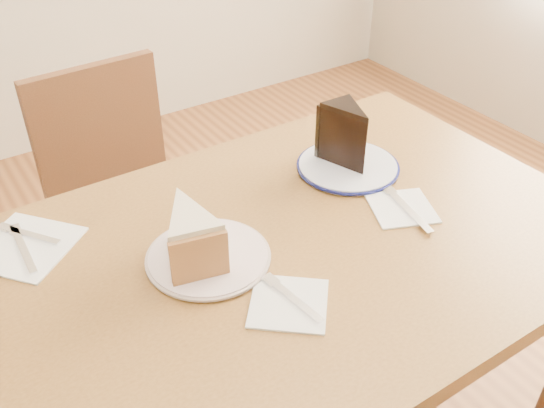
{
  "coord_description": "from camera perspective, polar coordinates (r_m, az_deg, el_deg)",
  "views": [
    {
      "loc": [
        -0.53,
        -0.73,
        1.48
      ],
      "look_at": [
        -0.01,
        0.06,
        0.8
      ],
      "focal_mm": 40.0,
      "sensor_mm": 36.0,
      "label": 1
    }
  ],
  "objects": [
    {
      "name": "carrot_cake",
      "position": [
        1.09,
        -7.84,
        -2.77
      ],
      "size": [
        0.12,
        0.16,
        0.09
      ],
      "primitive_type": null,
      "rotation": [
        0.0,
        0.0,
        -0.22
      ],
      "color": "#EFE2C6",
      "rests_on": "plate_cream"
    },
    {
      "name": "plate_cream",
      "position": [
        1.12,
        -6.01,
        -5.01
      ],
      "size": [
        0.22,
        0.22,
        0.01
      ],
      "primitive_type": "cylinder",
      "color": "silver",
      "rests_on": "table"
    },
    {
      "name": "fork_spare",
      "position": [
        1.25,
        -21.93,
        -2.66
      ],
      "size": [
        0.09,
        0.12,
        0.0
      ],
      "primitive_type": "cube",
      "rotation": [
        0.0,
        0.0,
        0.62
      ],
      "color": "silver",
      "rests_on": "napkin_spare"
    },
    {
      "name": "knife_navy",
      "position": [
        1.26,
        12.61,
        -0.45
      ],
      "size": [
        0.05,
        0.17,
        0.0
      ],
      "primitive_type": "cube",
      "rotation": [
        0.0,
        0.0,
        -0.21
      ],
      "color": "white",
      "rests_on": "napkin_navy"
    },
    {
      "name": "napkin_cream",
      "position": [
        1.03,
        1.58,
        -9.32
      ],
      "size": [
        0.18,
        0.18,
        0.0
      ],
      "primitive_type": "cube",
      "rotation": [
        0.0,
        0.0,
        0.87
      ],
      "color": "white",
      "rests_on": "table"
    },
    {
      "name": "knife_spare",
      "position": [
        1.22,
        -22.38,
        -3.89
      ],
      "size": [
        0.02,
        0.16,
        0.0
      ],
      "primitive_type": "cube",
      "rotation": [
        0.0,
        0.0,
        -0.03
      ],
      "color": "silver",
      "rests_on": "napkin_spare"
    },
    {
      "name": "table",
      "position": [
        1.22,
        1.98,
        -7.01
      ],
      "size": [
        1.2,
        0.8,
        0.75
      ],
      "color": "#4F3315",
      "rests_on": "ground"
    },
    {
      "name": "napkin_spare",
      "position": [
        1.23,
        -22.19,
        -3.71
      ],
      "size": [
        0.24,
        0.24,
        0.0
      ],
      "primitive_type": "cube",
      "rotation": [
        0.0,
        0.0,
        0.68
      ],
      "color": "white",
      "rests_on": "table"
    },
    {
      "name": "chair_far",
      "position": [
        1.73,
        -13.22,
        -0.66
      ],
      "size": [
        0.45,
        0.45,
        0.86
      ],
      "rotation": [
        0.0,
        0.0,
        3.19
      ],
      "color": "#381E10",
      "rests_on": "ground"
    },
    {
      "name": "plate_navy",
      "position": [
        1.38,
        7.15,
        3.55
      ],
      "size": [
        0.22,
        0.22,
        0.01
      ],
      "primitive_type": "cylinder",
      "color": "white",
      "rests_on": "table"
    },
    {
      "name": "fork_cream",
      "position": [
        1.03,
        1.94,
        -8.83
      ],
      "size": [
        0.03,
        0.14,
        0.0
      ],
      "primitive_type": "cube",
      "rotation": [
        0.0,
        0.0,
        0.11
      ],
      "color": "silver",
      "rests_on": "napkin_cream"
    },
    {
      "name": "napkin_navy",
      "position": [
        1.27,
        12.12,
        -0.38
      ],
      "size": [
        0.16,
        0.16,
        0.0
      ],
      "primitive_type": "cube",
      "rotation": [
        0.0,
        0.0,
        -0.4
      ],
      "color": "white",
      "rests_on": "table"
    },
    {
      "name": "chocolate_cake",
      "position": [
        1.34,
        7.24,
        6.09
      ],
      "size": [
        0.08,
        0.11,
        0.13
      ],
      "primitive_type": null,
      "rotation": [
        0.0,
        0.0,
        3.13
      ],
      "color": "black",
      "rests_on": "plate_navy"
    }
  ]
}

